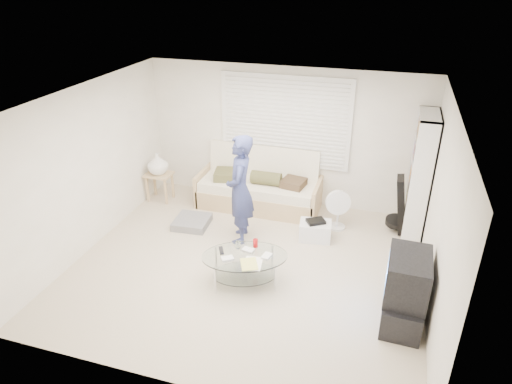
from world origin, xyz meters
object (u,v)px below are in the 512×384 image
(bookshelf, at_px, (420,175))
(tv_unit, at_px, (405,291))
(futon_sofa, at_px, (259,188))
(coffee_table, at_px, (245,261))

(bookshelf, distance_m, tv_unit, 2.40)
(futon_sofa, bearing_deg, tv_unit, -43.41)
(bookshelf, bearing_deg, coffee_table, -136.05)
(coffee_table, bearing_deg, tv_unit, -4.96)
(coffee_table, bearing_deg, bookshelf, 43.95)
(futon_sofa, distance_m, bookshelf, 2.76)
(futon_sofa, xyz_separation_m, coffee_table, (0.46, -2.24, -0.00))
(tv_unit, bearing_deg, futon_sofa, 136.59)
(tv_unit, bearing_deg, coffee_table, 175.04)
(tv_unit, distance_m, coffee_table, 2.11)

